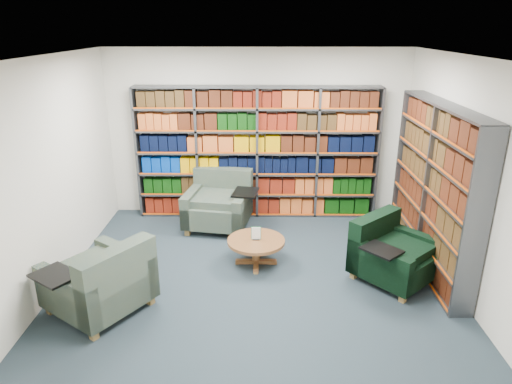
{
  "coord_description": "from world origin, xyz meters",
  "views": [
    {
      "loc": [
        0.06,
        -5.05,
        3.13
      ],
      "look_at": [
        0.0,
        0.6,
        1.05
      ],
      "focal_mm": 32.0,
      "sensor_mm": 36.0,
      "label": 1
    }
  ],
  "objects_px": {
    "coffee_table": "(256,245)",
    "chair_green_right": "(390,255)",
    "chair_teal_front": "(103,284)",
    "chair_teal_left": "(220,204)"
  },
  "relations": [
    {
      "from": "coffee_table",
      "to": "chair_green_right",
      "type": "bearing_deg",
      "value": -10.57
    },
    {
      "from": "chair_teal_front",
      "to": "coffee_table",
      "type": "height_order",
      "value": "chair_teal_front"
    },
    {
      "from": "chair_green_right",
      "to": "chair_teal_front",
      "type": "xyz_separation_m",
      "value": [
        -3.46,
        -0.81,
        0.03
      ]
    },
    {
      "from": "chair_green_right",
      "to": "chair_teal_front",
      "type": "height_order",
      "value": "chair_teal_front"
    },
    {
      "from": "coffee_table",
      "to": "chair_teal_front",
      "type": "bearing_deg",
      "value": -146.76
    },
    {
      "from": "chair_teal_left",
      "to": "chair_teal_front",
      "type": "distance_m",
      "value": 2.71
    },
    {
      "from": "chair_teal_left",
      "to": "coffee_table",
      "type": "height_order",
      "value": "chair_teal_left"
    },
    {
      "from": "chair_teal_front",
      "to": "coffee_table",
      "type": "distance_m",
      "value": 2.06
    },
    {
      "from": "chair_teal_left",
      "to": "chair_green_right",
      "type": "xyz_separation_m",
      "value": [
        2.35,
        -1.66,
        -0.03
      ]
    },
    {
      "from": "chair_teal_left",
      "to": "chair_green_right",
      "type": "height_order",
      "value": "chair_teal_left"
    }
  ]
}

